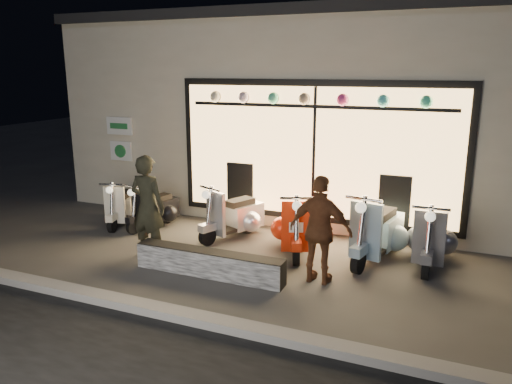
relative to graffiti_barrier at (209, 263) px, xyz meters
The scene contains 12 objects.
ground 0.68m from the graffiti_barrier, 85.69° to the left, with size 40.00×40.00×0.00m, color #383533.
kerb 1.36m from the graffiti_barrier, 87.92° to the right, with size 40.00×0.25×0.12m, color slate.
shop_building 5.95m from the graffiti_barrier, 89.46° to the left, with size 10.20×6.23×4.20m.
graffiti_barrier is the anchor object (origin of this frame).
scooter_silver 1.90m from the graffiti_barrier, 101.52° to the left, with size 0.81×1.38×1.01m.
scooter_red 1.83m from the graffiti_barrier, 63.61° to the left, with size 0.83×1.48×1.07m.
scooter_black 2.78m from the graffiti_barrier, 139.48° to the left, with size 0.58×1.24×0.88m.
scooter_cream 3.35m from the graffiti_barrier, 148.87° to the left, with size 0.63×1.27×0.91m.
scooter_blue 2.86m from the graffiti_barrier, 38.50° to the left, with size 0.72×1.60×1.14m.
scooter_grey 3.60m from the graffiti_barrier, 32.10° to the left, with size 0.48×1.47×1.06m.
man 1.52m from the graffiti_barrier, 164.81° to the left, with size 0.63×0.41×1.72m, color black.
woman 1.76m from the graffiti_barrier, 14.89° to the left, with size 0.94×0.39×1.61m, color brown.
Camera 1 is at (3.35, -6.88, 3.08)m, focal length 35.00 mm.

